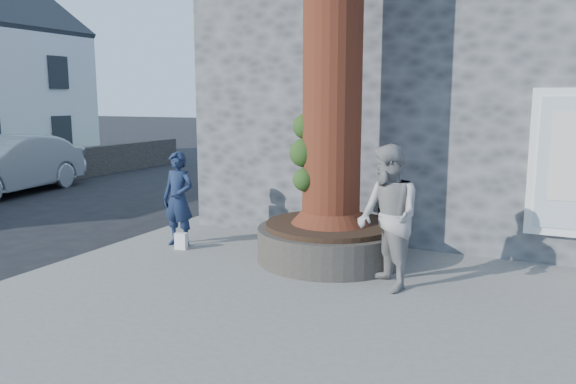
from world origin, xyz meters
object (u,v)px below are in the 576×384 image
at_px(man, 178,199).
at_px(woman, 388,218).
at_px(planter, 330,242).
at_px(car_silver, 5,166).

distance_m(man, woman, 3.92).
bearing_deg(planter, man, -174.02).
height_order(planter, man, man).
relative_size(planter, woman, 1.18).
distance_m(planter, woman, 1.65).
distance_m(planter, man, 2.76).
bearing_deg(car_silver, woman, -26.12).
bearing_deg(planter, woman, -38.82).
height_order(man, car_silver, man).
bearing_deg(man, planter, 6.27).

